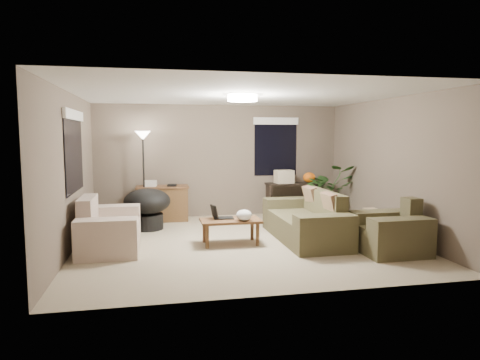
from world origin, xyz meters
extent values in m
plane|color=tan|center=(0.00, 0.00, 0.00)|extent=(5.50, 5.50, 0.00)
plane|color=white|center=(0.00, 0.00, 2.50)|extent=(5.50, 5.50, 0.00)
plane|color=brown|center=(0.00, 2.50, 1.25)|extent=(5.50, 0.00, 5.50)
plane|color=brown|center=(0.00, -2.50, 1.25)|extent=(5.50, 0.00, 5.50)
plane|color=brown|center=(-2.75, 0.00, 1.25)|extent=(0.00, 5.00, 5.00)
plane|color=brown|center=(2.75, 0.00, 1.25)|extent=(0.00, 5.00, 5.00)
cube|color=#444029|center=(1.11, -0.03, 0.21)|extent=(0.95, 1.48, 0.42)
cube|color=brown|center=(1.48, -0.03, 0.64)|extent=(0.22, 1.48, 0.43)
cube|color=#4C472E|center=(1.11, -0.95, 0.30)|extent=(0.95, 0.36, 0.60)
cube|color=#454029|center=(1.11, 0.89, 0.30)|extent=(0.95, 0.36, 0.60)
cube|color=#8C7251|center=(1.41, -0.48, 0.65)|extent=(0.23, 0.45, 0.47)
cube|color=#8C7251|center=(1.41, 0.42, 0.65)|extent=(0.25, 0.46, 0.47)
cube|color=beige|center=(-2.18, 0.02, 0.21)|extent=(0.90, 0.88, 0.42)
cube|color=beige|center=(-2.52, 0.02, 0.64)|extent=(0.22, 0.88, 0.43)
cube|color=beige|center=(-2.18, -0.60, 0.30)|extent=(0.90, 0.36, 0.60)
cube|color=beige|center=(-2.18, 0.64, 0.30)|extent=(0.90, 0.36, 0.60)
cube|color=brown|center=(2.12, -1.10, 0.21)|extent=(0.95, 0.28, 0.42)
cube|color=#46412A|center=(2.48, -1.10, 0.64)|extent=(0.22, 0.28, 0.43)
cube|color=#4D472E|center=(2.12, -1.42, 0.30)|extent=(0.95, 0.36, 0.60)
cube|color=brown|center=(2.12, -0.78, 0.30)|extent=(0.95, 0.36, 0.60)
cube|color=brown|center=(-0.22, -0.10, 0.40)|extent=(1.00, 0.55, 0.04)
cylinder|color=brown|center=(-0.64, -0.30, 0.19)|extent=(0.06, 0.06, 0.38)
cylinder|color=brown|center=(0.20, -0.30, 0.19)|extent=(0.06, 0.06, 0.38)
cylinder|color=brown|center=(-0.64, 0.10, 0.19)|extent=(0.06, 0.06, 0.38)
cylinder|color=brown|center=(0.20, 0.10, 0.19)|extent=(0.06, 0.06, 0.38)
cube|color=black|center=(-0.32, 0.00, 0.43)|extent=(0.34, 0.24, 0.02)
cube|color=black|center=(-0.48, 0.00, 0.55)|extent=(0.12, 0.24, 0.22)
ellipsoid|color=white|center=(-0.02, -0.25, 0.51)|extent=(0.29, 0.27, 0.18)
cube|color=brown|center=(-1.30, 2.11, 0.35)|extent=(1.05, 0.45, 0.71)
cube|color=brown|center=(-1.30, 2.11, 0.73)|extent=(1.10, 0.50, 0.04)
cube|color=silver|center=(-1.55, 2.11, 0.81)|extent=(0.28, 0.24, 0.12)
cube|color=black|center=(-1.10, 2.06, 0.77)|extent=(0.21, 0.25, 0.04)
cube|color=black|center=(1.66, 2.15, 0.73)|extent=(1.30, 0.40, 0.04)
cube|color=black|center=(1.06, 2.15, 0.35)|extent=(0.05, 0.38, 0.71)
cube|color=black|center=(2.26, 2.15, 0.35)|extent=(0.05, 0.38, 0.71)
cube|color=black|center=(1.66, 2.15, 0.15)|extent=(1.25, 0.36, 0.03)
ellipsoid|color=orange|center=(2.01, 2.15, 0.87)|extent=(0.28, 0.28, 0.23)
cube|color=beige|center=(1.41, 2.15, 0.90)|extent=(0.41, 0.32, 0.29)
cylinder|color=black|center=(-1.61, 1.35, 0.15)|extent=(0.60, 0.60, 0.30)
ellipsoid|color=black|center=(-1.61, 1.35, 0.55)|extent=(1.17, 1.17, 0.50)
cylinder|color=black|center=(-1.68, 2.00, 0.01)|extent=(0.28, 0.28, 0.02)
cylinder|color=black|center=(-1.68, 2.00, 0.90)|extent=(0.04, 0.04, 1.78)
cone|color=white|center=(-1.68, 2.00, 1.82)|extent=(0.32, 0.32, 0.18)
cylinder|color=white|center=(0.00, 0.00, 2.44)|extent=(0.50, 0.50, 0.10)
imported|color=#2D5923|center=(2.29, 1.70, 0.47)|extent=(1.08, 1.20, 0.93)
cube|color=tan|center=(2.39, 0.00, 0.01)|extent=(0.32, 0.32, 0.03)
cylinder|color=tan|center=(2.39, 0.00, 0.25)|extent=(0.12, 0.12, 0.44)
cube|color=tan|center=(2.39, 0.00, 0.48)|extent=(0.22, 0.22, 0.03)
cube|color=black|center=(-2.73, 0.30, 1.55)|extent=(0.01, 1.50, 1.30)
cube|color=white|center=(-2.71, 0.30, 2.15)|extent=(0.05, 1.56, 0.16)
cube|color=black|center=(1.30, 2.48, 1.55)|extent=(1.00, 0.01, 1.30)
cube|color=white|center=(1.30, 2.46, 2.15)|extent=(1.06, 0.05, 0.16)
camera|label=1|loc=(-1.47, -7.05, 1.83)|focal=32.00mm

